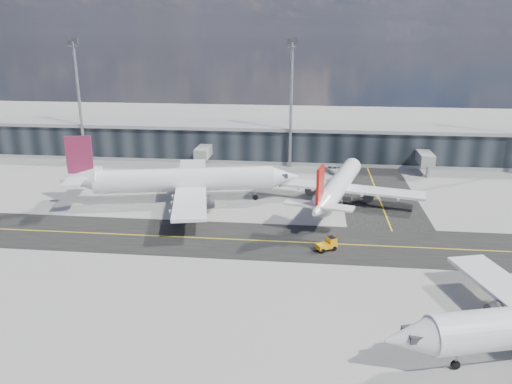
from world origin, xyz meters
TOP-DOWN VIEW (x-y plane):
  - ground at (0.00, 0.00)m, footprint 300.00×300.00m
  - taxiway_lanes at (3.91, 10.74)m, footprint 180.00×63.00m
  - terminal_concourse at (0.04, 54.93)m, footprint 152.00×19.80m
  - floodlight_masts at (0.00, 48.00)m, footprint 102.50×0.70m
  - airliner_af at (-18.58, 20.22)m, footprint 43.02×36.93m
  - airliner_redtail at (9.96, 22.55)m, footprint 30.61×35.61m
  - baggage_tug at (7.66, 1.73)m, footprint 3.30×2.81m
  - service_van at (9.84, 44.00)m, footprint 4.97×6.01m

SIDE VIEW (x-z plane):
  - ground at x=0.00m, z-range 0.00..0.00m
  - taxiway_lanes at x=3.91m, z-range -0.01..0.03m
  - service_van at x=9.84m, z-range 0.00..1.52m
  - baggage_tug at x=7.66m, z-range 0.00..1.89m
  - airliner_redtail at x=9.96m, z-range -1.81..8.85m
  - terminal_concourse at x=0.04m, z-range -0.31..8.49m
  - airliner_af at x=-18.58m, z-range -2.17..10.64m
  - floodlight_masts at x=0.00m, z-range 1.16..30.06m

